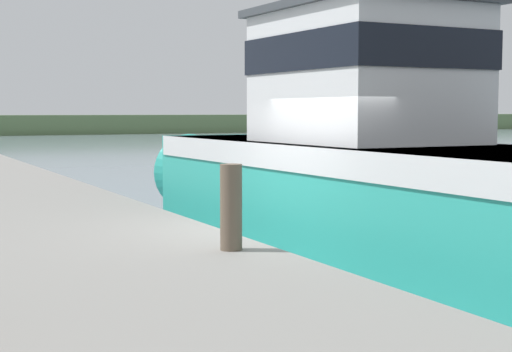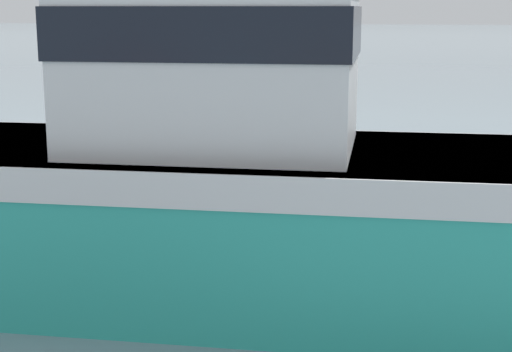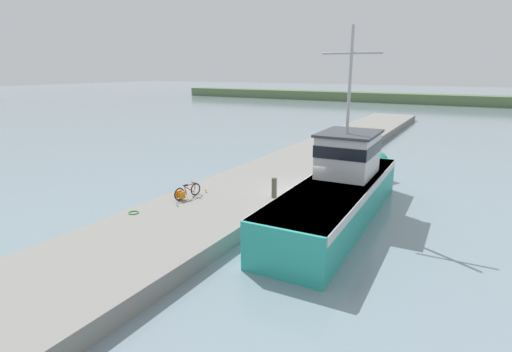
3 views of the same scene
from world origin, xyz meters
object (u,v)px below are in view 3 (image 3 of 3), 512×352
object	(u,v)px
fishing_boat_main	(342,188)
bicycle_touring	(185,192)
mooring_post	(274,188)
water_bottle_on_curb	(177,203)
water_bottle_by_bike	(206,190)

from	to	relation	value
fishing_boat_main	bicycle_touring	size ratio (longest dim) A/B	9.04
mooring_post	water_bottle_on_curb	size ratio (longest dim) A/B	4.57
mooring_post	water_bottle_on_curb	world-z (taller)	mooring_post
bicycle_touring	water_bottle_on_curb	size ratio (longest dim) A/B	7.44
mooring_post	water_bottle_on_curb	xyz separation A→B (m)	(-3.35, -3.31, -0.39)
fishing_boat_main	water_bottle_by_bike	bearing A→B (deg)	-164.55
bicycle_touring	water_bottle_by_bike	xyz separation A→B (m)	(0.27, 1.31, -0.22)
bicycle_touring	mooring_post	distance (m)	4.35
bicycle_touring	water_bottle_by_bike	world-z (taller)	bicycle_touring
bicycle_touring	water_bottle_by_bike	distance (m)	1.36
water_bottle_by_bike	bicycle_touring	bearing A→B (deg)	-101.47
bicycle_touring	fishing_boat_main	bearing A→B (deg)	36.42
bicycle_touring	water_bottle_on_curb	bearing A→B (deg)	-60.59
water_bottle_on_curb	water_bottle_by_bike	distance (m)	2.35
fishing_boat_main	mooring_post	distance (m)	3.23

